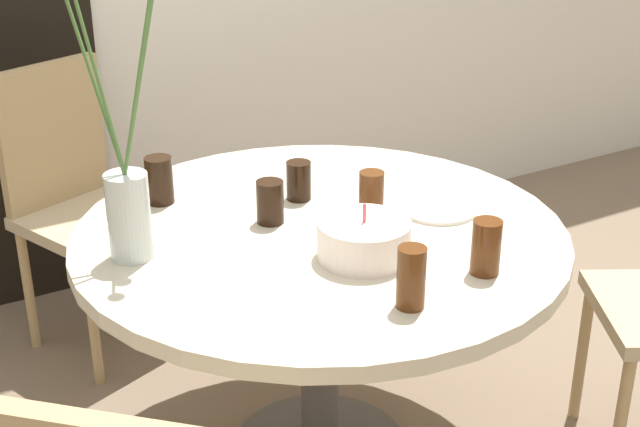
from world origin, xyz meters
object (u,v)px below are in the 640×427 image
Objects in this scene: birthday_cake at (364,240)px; drink_glass_2 at (159,180)px; chair_far_back at (77,191)px; side_plate at (438,209)px; drink_glass_3 at (299,181)px; drink_glass_5 at (371,198)px; flower_vase at (124,171)px; drink_glass_4 at (486,247)px; drink_glass_0 at (270,202)px; drink_glass_1 at (411,278)px.

birthday_cake is 1.72× the size of drink_glass_2.
chair_far_back is at bearing 96.68° from drink_glass_2.
drink_glass_3 is (-0.27, 0.25, 0.05)m from side_plate.
drink_glass_5 is at bearing -70.49° from drink_glass_3.
birthday_cake is at bearing -128.28° from drink_glass_5.
birthday_cake is 0.29× the size of flower_vase.
birthday_cake is 1.70× the size of drink_glass_4.
drink_glass_0 is (0.36, -0.00, -0.15)m from flower_vase.
drink_glass_0 is at bearing -145.01° from drink_glass_3.
flower_vase is 5.94× the size of drink_glass_4.
side_plate is 0.51m from drink_glass_1.
drink_glass_5 reaches higher than drink_glass_4.
side_plate is (0.67, -1.01, 0.17)m from chair_far_back.
drink_glass_5 is (-0.19, 0.02, 0.06)m from side_plate.
drink_glass_1 is at bearing -51.28° from flower_vase.
drink_glass_5 is (0.12, 0.15, 0.02)m from birthday_cake.
chair_far_back is 0.88m from drink_glass_3.
drink_glass_3 is 0.60m from drink_glass_4.
flower_vase is 0.81m from side_plate.
side_plate is at bearing -11.51° from flower_vase.
birthday_cake reaches higher than drink_glass_3.
chair_far_back is 1.46m from drink_glass_4.
flower_vase reaches higher than drink_glass_3.
drink_glass_0 is at bearing 96.10° from drink_glass_1.
flower_vase is 5.51× the size of drink_glass_5.
chair_far_back is 6.84× the size of drink_glass_5.
drink_glass_2 is at bearing 117.89° from birthday_cake.
drink_glass_2 is at bearing -103.64° from chair_far_back.
side_plate is at bearing -34.61° from drink_glass_2.
side_plate is (0.77, -0.16, -0.20)m from flower_vase.
flower_vase reaches higher than chair_far_back.
drink_glass_4 is at bearing -78.25° from drink_glass_5.
flower_vase is (-0.46, 0.29, 0.16)m from birthday_cake.
birthday_cake is 1.58× the size of drink_glass_5.
chair_far_back is 1.43m from drink_glass_1.
drink_glass_4 is (0.29, -0.48, 0.01)m from drink_glass_0.
side_plate is at bearing 46.04° from drink_glass_1.
drink_glass_4 is at bearing 9.46° from drink_glass_1.
birthday_cake is 0.28m from drink_glass_4.
drink_glass_1 reaches higher than drink_glass_0.
chair_far_back is at bearing 103.02° from drink_glass_1.
drink_glass_2 is at bearing 136.07° from drink_glass_5.
drink_glass_2 is (0.07, -0.59, 0.23)m from chair_far_back.
chair_far_back is 7.44× the size of drink_glass_2.
drink_glass_1 is 1.08× the size of drink_glass_2.
drink_glass_4 is (0.19, -0.20, 0.02)m from birthday_cake.
birthday_cake is at bearing -71.51° from drink_glass_0.
drink_glass_4 is at bearing -87.96° from chair_far_back.
drink_glass_2 is (-0.60, 0.41, 0.06)m from side_plate.
drink_glass_0 reaches higher than side_plate.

